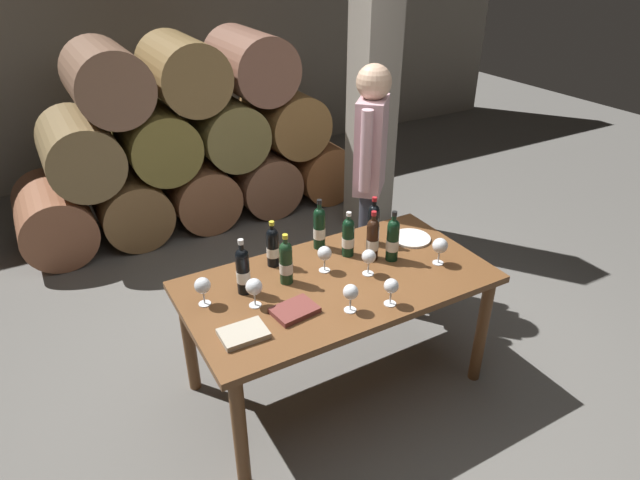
% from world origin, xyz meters
% --- Properties ---
extents(ground_plane, '(14.00, 14.00, 0.00)m').
position_xyz_m(ground_plane, '(0.00, 0.00, 0.00)').
color(ground_plane, '#66635E').
extents(cellar_back_wall, '(10.00, 0.24, 2.80)m').
position_xyz_m(cellar_back_wall, '(0.00, 4.20, 1.40)').
color(cellar_back_wall, gray).
rests_on(cellar_back_wall, ground_plane).
extents(barrel_stack, '(3.12, 0.90, 1.69)m').
position_xyz_m(barrel_stack, '(0.00, 2.60, 0.75)').
color(barrel_stack, '#925B3F').
rests_on(barrel_stack, ground_plane).
extents(stone_pillar, '(0.32, 0.32, 2.60)m').
position_xyz_m(stone_pillar, '(1.30, 1.60, 1.30)').
color(stone_pillar, gray).
rests_on(stone_pillar, ground_plane).
extents(dining_table, '(1.70, 0.90, 0.76)m').
position_xyz_m(dining_table, '(0.00, 0.00, 0.67)').
color(dining_table, brown).
rests_on(dining_table, ground_plane).
extents(wine_bottle_0, '(0.07, 0.07, 0.30)m').
position_xyz_m(wine_bottle_0, '(-0.26, 0.12, 0.89)').
color(wine_bottle_0, '#19381E').
rests_on(wine_bottle_0, dining_table).
extents(wine_bottle_1, '(0.07, 0.07, 0.31)m').
position_xyz_m(wine_bottle_1, '(0.38, 0.03, 0.89)').
color(wine_bottle_1, black).
rests_on(wine_bottle_1, dining_table).
extents(wine_bottle_2, '(0.07, 0.07, 0.32)m').
position_xyz_m(wine_bottle_2, '(0.08, 0.36, 0.90)').
color(wine_bottle_2, black).
rests_on(wine_bottle_2, dining_table).
extents(wine_bottle_3, '(0.07, 0.07, 0.28)m').
position_xyz_m(wine_bottle_3, '(-0.24, 0.31, 0.88)').
color(wine_bottle_3, black).
rests_on(wine_bottle_3, dining_table).
extents(wine_bottle_4, '(0.07, 0.07, 0.31)m').
position_xyz_m(wine_bottle_4, '(0.39, 0.24, 0.89)').
color(wine_bottle_4, black).
rests_on(wine_bottle_4, dining_table).
extents(wine_bottle_5, '(0.07, 0.07, 0.28)m').
position_xyz_m(wine_bottle_5, '(0.19, 0.20, 0.88)').
color(wine_bottle_5, black).
rests_on(wine_bottle_5, dining_table).
extents(wine_bottle_6, '(0.07, 0.07, 0.32)m').
position_xyz_m(wine_bottle_6, '(-0.50, 0.14, 0.90)').
color(wine_bottle_6, black).
rests_on(wine_bottle_6, dining_table).
extents(wine_bottle_7, '(0.07, 0.07, 0.31)m').
position_xyz_m(wine_bottle_7, '(0.29, 0.09, 0.89)').
color(wine_bottle_7, black).
rests_on(wine_bottle_7, dining_table).
extents(wine_glass_0, '(0.09, 0.09, 0.16)m').
position_xyz_m(wine_glass_0, '(0.59, -0.14, 0.87)').
color(wine_glass_0, white).
rests_on(wine_glass_0, dining_table).
extents(wine_glass_1, '(0.08, 0.08, 0.15)m').
position_xyz_m(wine_glass_1, '(0.17, -0.04, 0.87)').
color(wine_glass_1, white).
rests_on(wine_glass_1, dining_table).
extents(wine_glass_2, '(0.08, 0.08, 0.15)m').
position_xyz_m(wine_glass_2, '(-0.09, -0.28, 0.87)').
color(wine_glass_2, white).
rests_on(wine_glass_2, dining_table).
extents(wine_glass_3, '(0.08, 0.08, 0.15)m').
position_xyz_m(wine_glass_3, '(0.11, -0.33, 0.87)').
color(wine_glass_3, white).
rests_on(wine_glass_3, dining_table).
extents(wine_glass_4, '(0.08, 0.08, 0.15)m').
position_xyz_m(wine_glass_4, '(-0.02, 0.11, 0.87)').
color(wine_glass_4, white).
rests_on(wine_glass_4, dining_table).
extents(wine_glass_5, '(0.09, 0.09, 0.16)m').
position_xyz_m(wine_glass_5, '(-0.50, 0.00, 0.87)').
color(wine_glass_5, white).
rests_on(wine_glass_5, dining_table).
extents(wine_glass_6, '(0.08, 0.08, 0.16)m').
position_xyz_m(wine_glass_6, '(-0.72, 0.14, 0.87)').
color(wine_glass_6, white).
rests_on(wine_glass_6, dining_table).
extents(tasting_notebook, '(0.24, 0.19, 0.03)m').
position_xyz_m(tasting_notebook, '(-0.35, -0.15, 0.77)').
color(tasting_notebook, brown).
rests_on(tasting_notebook, dining_table).
extents(leather_ledger, '(0.22, 0.16, 0.03)m').
position_xyz_m(leather_ledger, '(-0.64, -0.20, 0.77)').
color(leather_ledger, '#B2A893').
rests_on(leather_ledger, dining_table).
extents(serving_plate, '(0.24, 0.24, 0.01)m').
position_xyz_m(serving_plate, '(0.63, 0.16, 0.77)').
color(serving_plate, white).
rests_on(serving_plate, dining_table).
extents(sommelier_presenting, '(0.36, 0.38, 1.72)m').
position_xyz_m(sommelier_presenting, '(0.71, 0.75, 1.04)').
color(sommelier_presenting, '#383842').
rests_on(sommelier_presenting, ground_plane).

